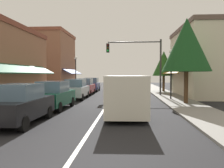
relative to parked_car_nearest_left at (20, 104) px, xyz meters
The scene contains 17 objects.
ground_plane 12.68m from the parked_car_nearest_left, 75.10° to the left, with size 80.00×80.00×0.00m, color black.
sidewalk_left 12.45m from the parked_car_nearest_left, 100.42° to the left, with size 2.60×56.00×0.12m, color #A39E99.
sidewalk_right 15.05m from the parked_car_nearest_left, 54.40° to the left, with size 2.60×56.00×0.12m, color gray.
lane_center_stripe 12.68m from the parked_car_nearest_left, 75.10° to the left, with size 0.14×52.00×0.01m, color silver.
storefront_right_block 18.83m from the parked_car_nearest_left, 49.68° to the left, with size 5.36×10.20×6.96m.
storefront_far_left 23.15m from the parked_car_nearest_left, 104.31° to the left, with size 5.56×8.20×8.11m.
parked_car_nearest_left is the anchor object (origin of this frame).
parked_car_second_left 4.36m from the parked_car_nearest_left, 88.96° to the left, with size 1.88×4.15×1.77m.
parked_car_third_left 10.16m from the parked_car_nearest_left, 88.95° to the left, with size 1.79×4.10×1.77m.
parked_car_far_left 14.42m from the parked_car_nearest_left, 89.31° to the left, with size 1.79×4.10×1.77m.
parked_car_distant_left 19.58m from the parked_car_nearest_left, 89.58° to the left, with size 1.80×4.11×1.77m.
van_in_lane 5.18m from the parked_car_nearest_left, 27.10° to the left, with size 2.11×5.23×2.12m.
traffic_signal_mast_arm 15.17m from the parked_car_nearest_left, 65.65° to the left, with size 5.55×0.50×5.71m.
street_lamp_right_mid 13.15m from the parked_car_nearest_left, 49.74° to the left, with size 0.36×0.36×4.29m.
street_lamp_left_far 18.67m from the parked_car_nearest_left, 95.29° to the left, with size 0.36×0.36×4.40m.
tree_right_near 11.93m from the parked_car_nearest_left, 38.53° to the left, with size 3.49×3.49×6.24m.
tree_right_far 21.11m from the parked_car_nearest_left, 63.96° to the left, with size 2.75×2.75×5.05m.
Camera 1 is at (1.42, -3.87, 2.18)m, focal length 36.58 mm.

